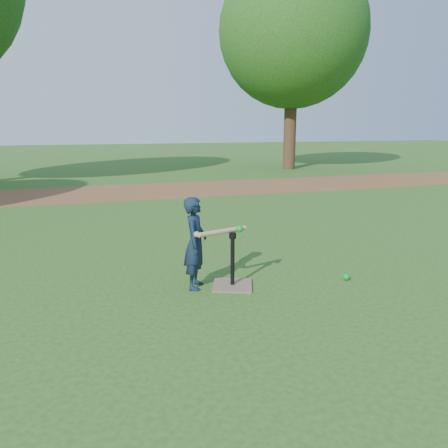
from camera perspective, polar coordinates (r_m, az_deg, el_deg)
name	(u,v)px	position (r m, az deg, el deg)	size (l,w,h in m)	color
ground	(249,281)	(5.09, 3.25, -7.50)	(80.00, 80.00, 0.00)	#285116
dirt_strip	(149,191)	(12.19, -9.80, 4.28)	(24.00, 3.00, 0.01)	brown
child	(195,243)	(4.76, -3.76, -2.51)	(0.37, 0.24, 1.02)	#111F33
wiffle_ball_ground	(346,277)	(5.30, 15.67, -6.67)	(0.08, 0.08, 0.08)	#0D9023
batting_tee	(232,277)	(4.90, 1.11, -6.91)	(0.56, 0.56, 0.61)	#765F4B
swing_action	(224,231)	(4.69, -0.05, -0.93)	(0.63, 0.22, 0.08)	tan
tree_right	(293,33)	(18.73, 9.01, 23.45)	(5.80, 5.80, 8.21)	#382316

